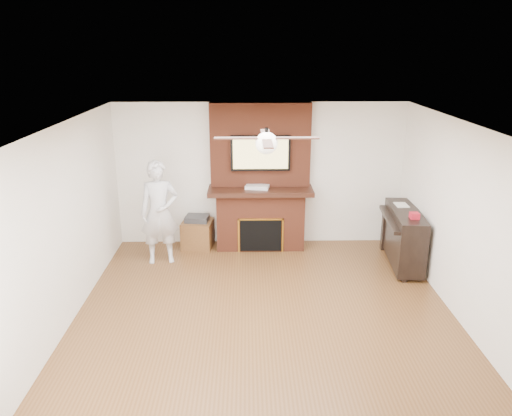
{
  "coord_description": "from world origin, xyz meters",
  "views": [
    {
      "loc": [
        -0.23,
        -5.71,
        3.4
      ],
      "look_at": [
        -0.1,
        0.9,
        1.24
      ],
      "focal_mm": 35.0,
      "sensor_mm": 36.0,
      "label": 1
    }
  ],
  "objects_px": {
    "person": "(160,212)",
    "side_table": "(198,233)",
    "piano": "(404,236)",
    "fireplace": "(260,192)"
  },
  "relations": [
    {
      "from": "fireplace",
      "to": "piano",
      "type": "xyz_separation_m",
      "value": [
        2.28,
        -0.85,
        -0.5
      ]
    },
    {
      "from": "person",
      "to": "piano",
      "type": "xyz_separation_m",
      "value": [
        3.91,
        -0.19,
        -0.35
      ]
    },
    {
      "from": "person",
      "to": "piano",
      "type": "height_order",
      "value": "person"
    },
    {
      "from": "piano",
      "to": "side_table",
      "type": "bearing_deg",
      "value": 172.14
    },
    {
      "from": "person",
      "to": "side_table",
      "type": "distance_m",
      "value": 0.98
    },
    {
      "from": "person",
      "to": "side_table",
      "type": "height_order",
      "value": "person"
    },
    {
      "from": "fireplace",
      "to": "piano",
      "type": "bearing_deg",
      "value": -20.45
    },
    {
      "from": "fireplace",
      "to": "person",
      "type": "relative_size",
      "value": 1.48
    },
    {
      "from": "side_table",
      "to": "piano",
      "type": "distance_m",
      "value": 3.47
    },
    {
      "from": "person",
      "to": "side_table",
      "type": "xyz_separation_m",
      "value": [
        0.54,
        0.59,
        -0.58
      ]
    }
  ]
}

